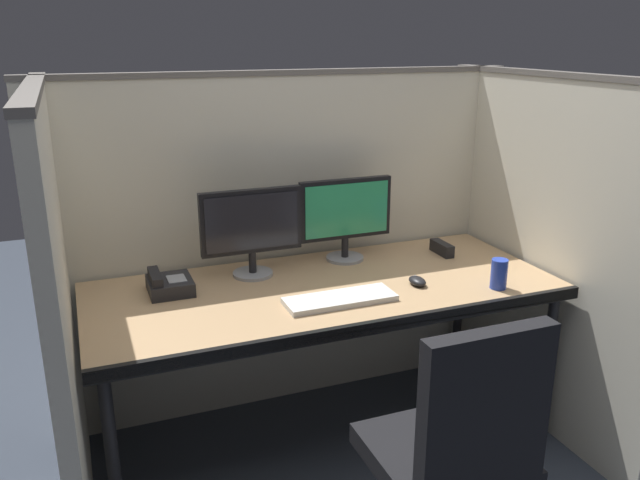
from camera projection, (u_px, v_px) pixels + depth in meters
cubicle_partition_rear at (289, 243)px, 3.00m from camera, size 2.21×0.06×1.57m
cubicle_partition_left at (63, 322)px, 2.17m from camera, size 0.06×1.41×1.57m
cubicle_partition_right at (540, 253)px, 2.86m from camera, size 0.06×1.41×1.57m
desk at (326, 298)px, 2.63m from camera, size 1.90×0.80×0.74m
monitor_left at (251, 227)px, 2.67m from camera, size 0.43×0.17×0.37m
monitor_right at (346, 214)px, 2.86m from camera, size 0.43×0.17×0.37m
keyboard_main at (340, 299)px, 2.46m from camera, size 0.43×0.15×0.02m
computer_mouse at (417, 281)px, 2.62m from camera, size 0.06×0.10×0.04m
soda_can at (499, 274)px, 2.58m from camera, size 0.07×0.07×0.12m
desk_phone at (169, 284)px, 2.54m from camera, size 0.17×0.19×0.09m
red_stapler at (442, 248)px, 2.99m from camera, size 0.04×0.15×0.06m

